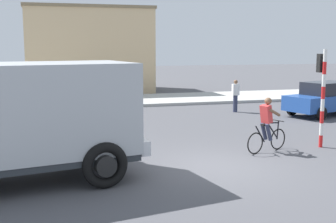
{
  "coord_description": "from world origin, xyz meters",
  "views": [
    {
      "loc": [
        -4.4,
        -11.08,
        3.31
      ],
      "look_at": [
        -0.56,
        2.5,
        1.2
      ],
      "focal_mm": 47.2,
      "sensor_mm": 36.0,
      "label": 1
    }
  ],
  "objects_px": {
    "traffic_light_pole": "(322,84)",
    "truck_foreground": "(24,115)",
    "cyclist": "(267,125)",
    "pedestrian_near_kerb": "(235,95)",
    "car_red_near": "(325,98)"
  },
  "relations": [
    {
      "from": "truck_foreground",
      "to": "pedestrian_near_kerb",
      "type": "height_order",
      "value": "truck_foreground"
    },
    {
      "from": "traffic_light_pole",
      "to": "truck_foreground",
      "type": "bearing_deg",
      "value": -171.19
    },
    {
      "from": "pedestrian_near_kerb",
      "to": "traffic_light_pole",
      "type": "bearing_deg",
      "value": -93.9
    },
    {
      "from": "truck_foreground",
      "to": "pedestrian_near_kerb",
      "type": "distance_m",
      "value": 13.47
    },
    {
      "from": "truck_foreground",
      "to": "car_red_near",
      "type": "bearing_deg",
      "value": 28.11
    },
    {
      "from": "traffic_light_pole",
      "to": "cyclist",
      "type": "bearing_deg",
      "value": -175.03
    },
    {
      "from": "cyclist",
      "to": "pedestrian_near_kerb",
      "type": "xyz_separation_m",
      "value": [
        2.57,
        8.04,
        -0.02
      ]
    },
    {
      "from": "cyclist",
      "to": "truck_foreground",
      "type": "bearing_deg",
      "value": -170.11
    },
    {
      "from": "truck_foreground",
      "to": "pedestrian_near_kerb",
      "type": "xyz_separation_m",
      "value": [
        9.72,
        9.29,
        -0.82
      ]
    },
    {
      "from": "traffic_light_pole",
      "to": "pedestrian_near_kerb",
      "type": "height_order",
      "value": "traffic_light_pole"
    },
    {
      "from": "truck_foreground",
      "to": "cyclist",
      "type": "height_order",
      "value": "truck_foreground"
    },
    {
      "from": "cyclist",
      "to": "car_red_near",
      "type": "distance_m",
      "value": 8.59
    },
    {
      "from": "cyclist",
      "to": "car_red_near",
      "type": "xyz_separation_m",
      "value": [
        6.24,
        5.9,
        -0.05
      ]
    },
    {
      "from": "truck_foreground",
      "to": "cyclist",
      "type": "xyz_separation_m",
      "value": [
        7.15,
        1.25,
        -0.8
      ]
    },
    {
      "from": "cyclist",
      "to": "traffic_light_pole",
      "type": "relative_size",
      "value": 0.54
    }
  ]
}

